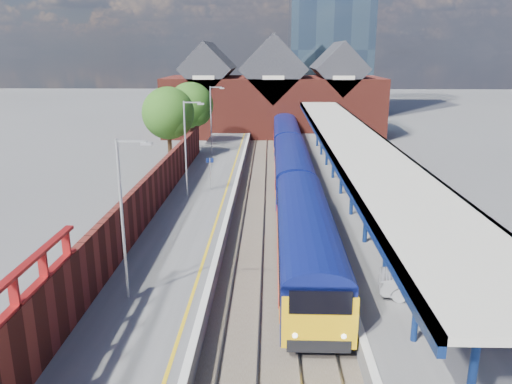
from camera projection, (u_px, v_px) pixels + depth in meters
ground at (274, 183)px, 44.90m from camera, size 240.00×240.00×0.00m
ballast_bed at (275, 218)px, 35.26m from camera, size 6.00×76.00×0.06m
rails at (275, 217)px, 35.24m from camera, size 4.51×76.00×0.14m
left_platform at (197, 211)px, 35.29m from camera, size 5.00×76.00×1.00m
right_platform at (360, 212)px, 34.97m from camera, size 6.00×76.00×1.00m
coping_left at (230, 204)px, 35.08m from camera, size 0.30×76.00×0.05m
coping_right at (320, 205)px, 34.91m from camera, size 0.30×76.00×0.05m
yellow_line at (222, 204)px, 35.10m from camera, size 0.14×76.00×0.01m
train at (289, 148)px, 49.80m from camera, size 2.90×65.91×3.45m
canopy at (352, 140)px, 35.58m from camera, size 4.50×52.00×4.48m
lamp_post_b at (125, 211)px, 20.62m from camera, size 1.48×0.18×7.00m
lamp_post_c at (187, 143)px, 36.02m from camera, size 1.48×0.18×7.00m
lamp_post_d at (212, 116)px, 51.42m from camera, size 1.48×0.18×7.00m
platform_sign at (210, 168)px, 38.53m from camera, size 0.55×0.08×2.50m
brick_wall at (135, 212)px, 28.61m from camera, size 0.35×50.00×3.86m
station_building at (273, 95)px, 70.38m from camera, size 30.00×12.12×13.78m
glass_tower at (330, 0)px, 87.30m from camera, size 14.20×14.20×40.30m
tree_near at (170, 115)px, 49.42m from camera, size 5.20×5.20×8.10m
tree_far at (192, 106)px, 57.09m from camera, size 5.20×5.20×8.10m
parked_car_red at (508, 321)px, 18.44m from camera, size 4.48×3.08×1.41m
parked_car_silver at (429, 284)px, 21.47m from camera, size 4.39×2.15×1.39m
parked_car_dark at (390, 195)px, 35.20m from camera, size 4.46×3.18×1.20m
parked_car_blue at (394, 198)px, 34.62m from camera, size 4.61×3.44×1.16m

